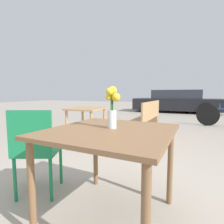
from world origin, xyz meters
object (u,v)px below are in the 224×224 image
Objects in this scene: table_back at (86,114)px; parked_car at (176,102)px; bench_near at (148,117)px; flower_vase at (112,108)px; cafe_chair at (36,147)px; table_front at (111,141)px.

parked_car reaches higher than table_back.
bench_near reaches higher than table_back.
table_back is at bearing 127.95° from flower_vase.
parked_car is at bearing 86.20° from cafe_chair.
bench_near is at bearing 45.66° from table_back.
cafe_chair is 1.10× the size of table_back.
flower_vase is 0.38× the size of cafe_chair.
flower_vase is 2.97m from bench_near.
parked_car is (0.61, 9.15, 0.08)m from cafe_chair.
flower_vase is 0.07× the size of parked_car.
table_front is at bearing -82.66° from bench_near.
table_front is at bearing -82.56° from flower_vase.
table_back is (-0.63, 1.90, 0.09)m from cafe_chair.
table_front is 1.23× the size of table_back.
bench_near is 1.52m from table_back.
flower_vase is at bearing 4.25° from cafe_chair.
bench_near is at bearing 97.34° from flower_vase.
parked_car is at bearing 91.23° from flower_vase.
parked_car reaches higher than cafe_chair.
parked_car is (-0.19, 9.09, -0.32)m from flower_vase.
table_front is 0.22× the size of parked_car.
cafe_chair is 2.00m from table_back.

